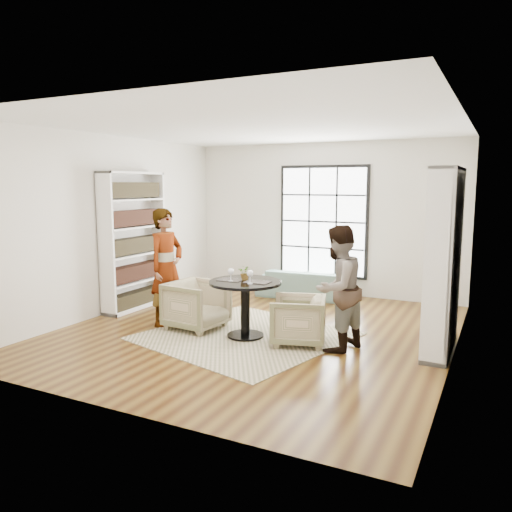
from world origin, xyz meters
The scene contains 16 objects.
ground centered at (0.00, 0.00, 0.00)m, with size 6.00×6.00×0.00m, color brown.
room_shell centered at (0.00, 0.54, 1.26)m, with size 6.00×6.01×6.00m.
rug centered at (-0.03, -0.32, 0.01)m, with size 2.54×2.54×0.01m, color #C0AE90.
pedestal_table centered at (-0.01, -0.35, 0.59)m, with size 1.03×1.03×0.82m.
sofa centered at (-0.18, 2.45, 0.27)m, with size 1.83×0.71×0.53m, color gray.
armchair_left centered at (-0.87, -0.30, 0.37)m, with size 0.79×0.81×0.74m, color tan.
armchair_right centered at (0.78, -0.29, 0.33)m, with size 0.72×0.74×0.67m, color tan.
person_left centered at (-1.42, -0.30, 0.91)m, with size 0.66×0.44×1.82m, color gray.
person_right centered at (1.33, -0.29, 0.83)m, with size 0.81×0.63×1.66m, color gray.
placemat_left centered at (-0.24, -0.37, 0.83)m, with size 0.34×0.26×0.01m, color #272522.
placemat_right centered at (0.18, -0.34, 0.83)m, with size 0.34×0.26×0.01m, color #272522.
cutlery_left centered at (-0.24, -0.37, 0.83)m, with size 0.14×0.22×0.01m, color silver, non-canonical shape.
cutlery_right centered at (0.18, -0.34, 0.83)m, with size 0.14×0.22×0.01m, color silver, non-canonical shape.
wine_glass_left centered at (-0.18, -0.46, 0.96)m, with size 0.09×0.09×0.19m.
wine_glass_right centered at (0.14, -0.49, 0.96)m, with size 0.09×0.09×0.20m.
flower_centerpiece centered at (-0.04, -0.29, 0.93)m, with size 0.19×0.17×0.22m, color gray.
Camera 1 is at (3.23, -6.51, 2.19)m, focal length 35.00 mm.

